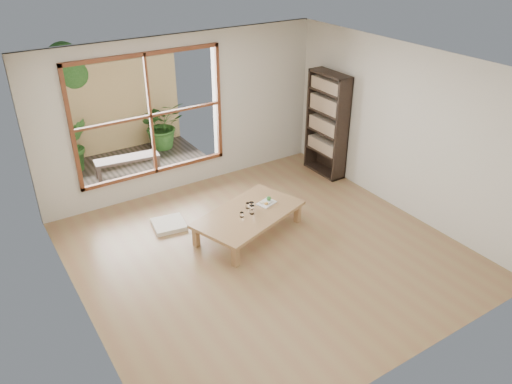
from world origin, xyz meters
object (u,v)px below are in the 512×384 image
low_table (249,215)px  food_tray (267,202)px  bookshelf (327,125)px  garden_bench (127,161)px

low_table → food_tray: (0.38, 0.09, 0.06)m
bookshelf → garden_bench: 3.65m
bookshelf → garden_bench: bearing=150.7°
low_table → garden_bench: garden_bench is taller
bookshelf → food_tray: 2.19m
garden_bench → bookshelf: bearing=-22.4°
low_table → bookshelf: (2.28, 1.02, 0.62)m
bookshelf → food_tray: (-1.90, -0.92, -0.56)m
garden_bench → food_tray: bearing=-58.4°
low_table → garden_bench: bearing=88.9°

